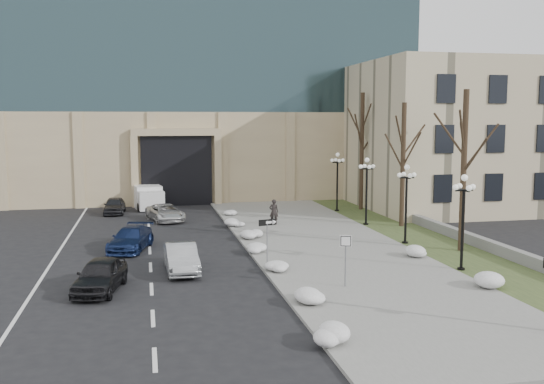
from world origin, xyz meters
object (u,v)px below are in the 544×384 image
(one_way_sign, at_px, (270,228))
(car_a, at_px, (100,275))
(lamppost_d, at_px, (337,174))
(keep_sign, at_px, (346,250))
(pedestrian, at_px, (274,212))
(car_d, at_px, (165,213))
(lamppost_a, at_px, (463,209))
(lamppost_c, at_px, (367,182))
(car_c, at_px, (131,239))
(box_truck, at_px, (147,196))
(lamppost_b, at_px, (406,193))
(car_b, at_px, (181,258))
(car_e, at_px, (115,206))

(one_way_sign, bearing_deg, car_a, 179.24)
(lamppost_d, bearing_deg, keep_sign, -107.05)
(car_a, height_order, pedestrian, pedestrian)
(lamppost_d, bearing_deg, car_d, -173.85)
(car_a, distance_m, lamppost_a, 17.12)
(one_way_sign, bearing_deg, lamppost_c, 34.60)
(keep_sign, bearing_deg, car_d, 129.28)
(keep_sign, bearing_deg, car_c, 152.40)
(one_way_sign, relative_size, lamppost_d, 0.54)
(car_a, relative_size, lamppost_a, 0.88)
(car_c, relative_size, lamppost_a, 0.94)
(lamppost_a, xyz_separation_m, lamppost_d, (0.00, 19.50, 0.00))
(car_a, height_order, car_c, car_a)
(car_d, height_order, keep_sign, keep_sign)
(lamppost_a, bearing_deg, box_truck, 120.35)
(car_a, height_order, keep_sign, keep_sign)
(one_way_sign, distance_m, lamppost_b, 10.07)
(box_truck, bearing_deg, car_d, -88.10)
(car_b, distance_m, car_d, 15.26)
(box_truck, distance_m, lamppost_b, 24.11)
(lamppost_c, bearing_deg, car_a, -142.77)
(car_c, xyz_separation_m, lamppost_c, (15.84, 4.65, 2.42))
(keep_sign, bearing_deg, lamppost_b, 71.28)
(one_way_sign, distance_m, lamppost_a, 9.36)
(car_b, distance_m, box_truck, 22.65)
(car_a, bearing_deg, pedestrian, 64.90)
(car_a, xyz_separation_m, car_c, (1.12, 8.23, -0.06))
(car_c, bearing_deg, car_d, 91.82)
(pedestrian, xyz_separation_m, box_truck, (-8.59, 11.03, -0.08))
(lamppost_a, bearing_deg, lamppost_b, 90.00)
(lamppost_a, relative_size, lamppost_b, 1.00)
(car_e, relative_size, keep_sign, 1.59)
(one_way_sign, xyz_separation_m, keep_sign, (2.54, -3.92, -0.34))
(car_d, relative_size, lamppost_d, 0.92)
(lamppost_a, distance_m, lamppost_b, 6.50)
(pedestrian, distance_m, lamppost_a, 15.78)
(box_truck, height_order, lamppost_d, lamppost_d)
(car_c, bearing_deg, car_a, -82.78)
(car_b, distance_m, lamppost_a, 13.82)
(lamppost_d, bearing_deg, car_c, -144.84)
(pedestrian, bearing_deg, lamppost_a, 128.94)
(keep_sign, relative_size, lamppost_a, 0.50)
(lamppost_c, bearing_deg, lamppost_a, -90.00)
(car_d, distance_m, lamppost_b, 17.98)
(car_d, relative_size, box_truck, 0.71)
(pedestrian, relative_size, lamppost_d, 0.37)
(keep_sign, xyz_separation_m, lamppost_a, (6.51, 1.73, 1.31))
(car_b, distance_m, pedestrian, 13.55)
(lamppost_c, distance_m, lamppost_d, 6.50)
(car_a, height_order, lamppost_b, lamppost_b)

